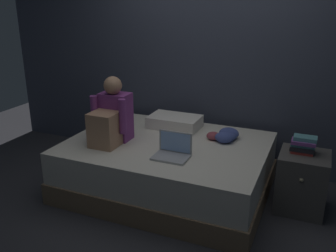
{
  "coord_description": "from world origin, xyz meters",
  "views": [
    {
      "loc": [
        1.16,
        -2.87,
        1.91
      ],
      "look_at": [
        -0.11,
        0.1,
        0.78
      ],
      "focal_mm": 39.48,
      "sensor_mm": 36.0,
      "label": 1
    }
  ],
  "objects": [
    {
      "name": "ground_plane",
      "position": [
        0.0,
        0.0,
        0.0
      ],
      "size": [
        8.0,
        8.0,
        0.0
      ],
      "primitive_type": "plane",
      "color": "#2D2D33"
    },
    {
      "name": "wall_back",
      "position": [
        0.0,
        1.2,
        1.35
      ],
      "size": [
        5.6,
        0.1,
        2.7
      ],
      "primitive_type": "cube",
      "color": "#383D4C",
      "rests_on": "ground_plane"
    },
    {
      "name": "bed",
      "position": [
        -0.2,
        0.3,
        0.26
      ],
      "size": [
        2.0,
        1.5,
        0.53
      ],
      "color": "#7A6047",
      "rests_on": "ground_plane"
    },
    {
      "name": "nightstand",
      "position": [
        1.1,
        0.46,
        0.28
      ],
      "size": [
        0.44,
        0.46,
        0.56
      ],
      "color": "#474442",
      "rests_on": "ground_plane"
    },
    {
      "name": "person_sitting",
      "position": [
        -0.72,
        0.1,
        0.78
      ],
      "size": [
        0.39,
        0.44,
        0.66
      ],
      "color": "#75337A",
      "rests_on": "bed"
    },
    {
      "name": "laptop",
      "position": [
        -0.02,
        -0.01,
        0.59
      ],
      "size": [
        0.32,
        0.23,
        0.22
      ],
      "color": "#9EA0A5",
      "rests_on": "bed"
    },
    {
      "name": "pillow",
      "position": [
        -0.3,
        0.75,
        0.6
      ],
      "size": [
        0.56,
        0.36,
        0.13
      ],
      "primitive_type": "cube",
      "color": "silver",
      "rests_on": "bed"
    },
    {
      "name": "book_stack",
      "position": [
        1.07,
        0.48,
        0.64
      ],
      "size": [
        0.22,
        0.15,
        0.16
      ],
      "color": "#9E2D28",
      "rests_on": "nightstand"
    },
    {
      "name": "clothes_pile",
      "position": [
        0.32,
        0.59,
        0.59
      ],
      "size": [
        0.31,
        0.3,
        0.11
      ],
      "color": "#3D4C8E",
      "rests_on": "bed"
    }
  ]
}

